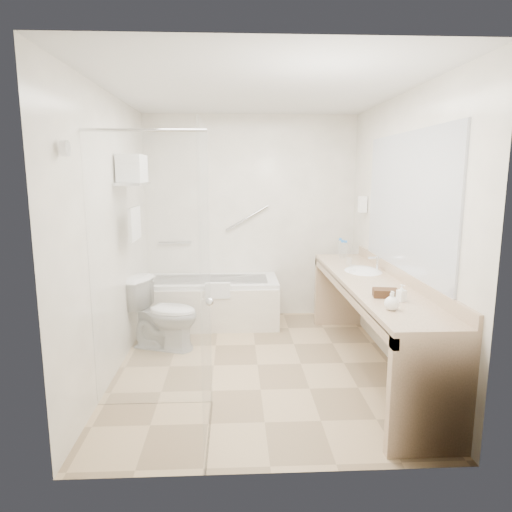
{
  "coord_description": "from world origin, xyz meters",
  "views": [
    {
      "loc": [
        -0.21,
        -4.08,
        1.8
      ],
      "look_at": [
        0.0,
        0.3,
        1.0
      ],
      "focal_mm": 32.0,
      "sensor_mm": 36.0,
      "label": 1
    }
  ],
  "objects_px": {
    "toilet": "(164,314)",
    "water_bottle_left": "(346,250)",
    "vanity_counter": "(371,303)",
    "amenity_basket": "(385,293)",
    "bathtub": "(211,302)"
  },
  "relations": [
    {
      "from": "toilet",
      "to": "water_bottle_left",
      "type": "relative_size",
      "value": 3.79
    },
    {
      "from": "vanity_counter",
      "to": "water_bottle_left",
      "type": "xyz_separation_m",
      "value": [
        0.03,
        1.13,
        0.3
      ]
    },
    {
      "from": "toilet",
      "to": "amenity_basket",
      "type": "height_order",
      "value": "amenity_basket"
    },
    {
      "from": "vanity_counter",
      "to": "toilet",
      "type": "height_order",
      "value": "vanity_counter"
    },
    {
      "from": "toilet",
      "to": "amenity_basket",
      "type": "relative_size",
      "value": 3.97
    },
    {
      "from": "bathtub",
      "to": "vanity_counter",
      "type": "distance_m",
      "value": 2.09
    },
    {
      "from": "bathtub",
      "to": "vanity_counter",
      "type": "xyz_separation_m",
      "value": [
        1.52,
        -1.39,
        0.36
      ]
    },
    {
      "from": "bathtub",
      "to": "vanity_counter",
      "type": "bearing_deg",
      "value": -42.35
    },
    {
      "from": "bathtub",
      "to": "toilet",
      "type": "relative_size",
      "value": 2.15
    },
    {
      "from": "vanity_counter",
      "to": "amenity_basket",
      "type": "bearing_deg",
      "value": -96.59
    },
    {
      "from": "bathtub",
      "to": "toilet",
      "type": "bearing_deg",
      "value": -121.04
    },
    {
      "from": "vanity_counter",
      "to": "bathtub",
      "type": "bearing_deg",
      "value": 137.65
    },
    {
      "from": "water_bottle_left",
      "to": "vanity_counter",
      "type": "bearing_deg",
      "value": -91.52
    },
    {
      "from": "toilet",
      "to": "bathtub",
      "type": "bearing_deg",
      "value": -11.43
    },
    {
      "from": "bathtub",
      "to": "water_bottle_left",
      "type": "distance_m",
      "value": 1.71
    }
  ]
}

